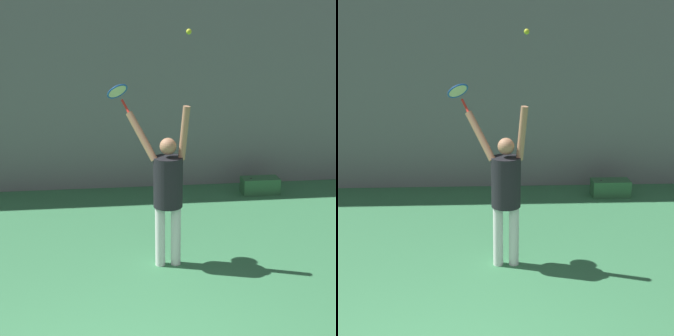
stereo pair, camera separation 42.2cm
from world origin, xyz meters
The scene contains 6 objects.
back_wall centered at (0.00, 6.15, 2.50)m, with size 18.00×0.10×5.00m.
tennis_player centered at (0.63, 2.81, 1.09)m, with size 0.81×0.49×2.13m.
tennis_racket centered at (0.04, 3.22, 2.24)m, with size 0.37×0.38×0.36m.
tennis_ball centered at (0.87, 2.75, 2.99)m, with size 0.06×0.06×0.06m.
water_bottle centered at (2.54, 5.42, 0.14)m, with size 0.09×0.09×0.31m.
equipment_bag centered at (2.73, 5.44, 0.16)m, with size 0.71×0.34×0.31m.
Camera 1 is at (-0.03, -2.80, 3.00)m, focal length 50.00 mm.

